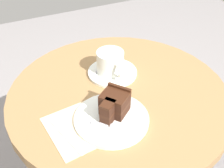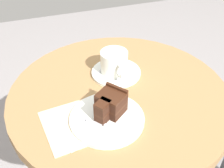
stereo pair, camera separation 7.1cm
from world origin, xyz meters
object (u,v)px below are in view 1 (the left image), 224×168
cake_plate (111,119)px  fork (98,124)px  coffee_cup (110,62)px  cake_slice (114,104)px  napkin (85,125)px  saucer (112,72)px  teaspoon (104,64)px

cake_plate → fork: 0.04m
cake_plate → coffee_cup: bearing=155.9°
cake_slice → napkin: (-0.00, -0.08, -0.04)m
saucer → fork: bearing=-34.1°
saucer → cake_plate: cake_plate is taller
teaspoon → napkin: 0.27m
fork → napkin: (-0.02, -0.03, -0.01)m
coffee_cup → napkin: (0.18, -0.16, -0.04)m
coffee_cup → fork: 0.24m
cake_plate → napkin: bearing=-101.9°
cake_plate → teaspoon: bearing=161.1°
fork → napkin: fork is taller
saucer → coffee_cup: size_ratio=1.36×
saucer → teaspoon: teaspoon is taller
teaspoon → fork: (0.25, -0.12, 0.00)m
coffee_cup → teaspoon: bearing=-175.2°
cake_slice → fork: cake_slice is taller
cake_slice → teaspoon: bearing=163.0°
cake_slice → coffee_cup: bearing=157.9°
teaspoon → cake_plate: teaspoon is taller
saucer → cake_slice: size_ratio=1.60×
teaspoon → cake_plate: 0.25m
teaspoon → saucer: bearing=-117.1°
saucer → teaspoon: bearing=-167.6°
teaspoon → cake_plate: bearing=-148.4°
cake_plate → cake_slice: bearing=136.8°
coffee_cup → cake_plate: (0.19, -0.09, -0.04)m
saucer → napkin: saucer is taller
teaspoon → coffee_cup: bearing=-124.7°
saucer → teaspoon: size_ratio=1.97×
cake_plate → cake_slice: (-0.01, 0.01, 0.04)m
saucer → napkin: 0.24m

